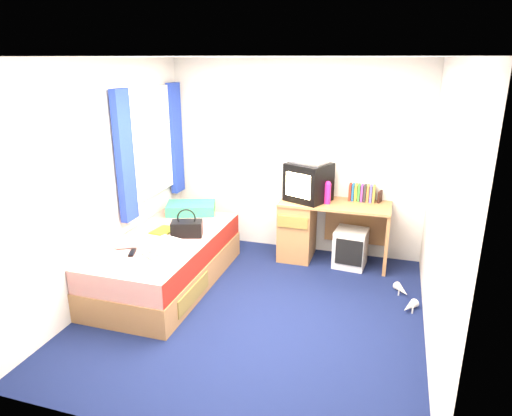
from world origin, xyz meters
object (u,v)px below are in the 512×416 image
(magazine, at_px, (164,230))
(white_heels, at_px, (405,298))
(desk, at_px, (311,227))
(storage_cube, at_px, (350,248))
(crt_tv, at_px, (308,182))
(water_bottle, at_px, (127,245))
(bed, at_px, (167,261))
(remote_control, at_px, (132,253))
(vcr, at_px, (309,160))
(pillow, at_px, (191,208))
(pink_water_bottle, at_px, (328,194))
(aerosol_can, at_px, (328,194))
(picture_frame, at_px, (380,197))
(colour_swatch_fan, at_px, (150,257))
(towel, at_px, (167,246))
(handbag, at_px, (187,228))

(magazine, xyz_separation_m, white_heels, (2.65, 0.17, -0.51))
(desk, xyz_separation_m, magazine, (-1.51, -0.97, 0.14))
(desk, bearing_deg, storage_cube, -10.36)
(crt_tv, distance_m, water_bottle, 2.22)
(bed, bearing_deg, remote_control, -104.00)
(crt_tv, bearing_deg, remote_control, -108.01)
(vcr, height_order, magazine, vcr)
(water_bottle, bearing_deg, pillow, 82.66)
(vcr, distance_m, pink_water_bottle, 0.45)
(desk, height_order, water_bottle, desk)
(water_bottle, relative_size, white_heels, 0.35)
(pink_water_bottle, relative_size, aerosol_can, 1.28)
(crt_tv, height_order, pink_water_bottle, crt_tv)
(desk, relative_size, picture_frame, 9.29)
(white_heels, bearing_deg, aerosol_can, 140.01)
(picture_frame, xyz_separation_m, colour_swatch_fan, (-2.07, -1.81, -0.27))
(pink_water_bottle, bearing_deg, aerosol_can, 96.13)
(vcr, relative_size, water_bottle, 1.94)
(desk, relative_size, colour_swatch_fan, 5.91)
(bed, xyz_separation_m, magazine, (-0.12, 0.18, 0.28))
(pink_water_bottle, bearing_deg, towel, -134.73)
(magazine, bearing_deg, colour_swatch_fan, -72.71)
(desk, bearing_deg, white_heels, -34.94)
(water_bottle, xyz_separation_m, white_heels, (2.77, 0.72, -0.54))
(storage_cube, xyz_separation_m, magazine, (-2.00, -0.88, 0.32))
(bed, height_order, aerosol_can, aerosol_can)
(vcr, bearing_deg, colour_swatch_fan, -106.44)
(vcr, xyz_separation_m, pink_water_bottle, (0.24, -0.07, -0.37))
(bed, bearing_deg, pink_water_bottle, 34.70)
(picture_frame, relative_size, magazine, 0.50)
(vcr, height_order, towel, vcr)
(remote_control, bearing_deg, vcr, 29.34)
(water_bottle, height_order, white_heels, water_bottle)
(handbag, bearing_deg, picture_frame, 12.87)
(vcr, distance_m, white_heels, 1.88)
(vcr, bearing_deg, towel, -107.46)
(pink_water_bottle, bearing_deg, bed, -145.30)
(desk, bearing_deg, aerosol_can, 3.81)
(desk, height_order, vcr, vcr)
(desk, distance_m, colour_swatch_fan, 2.10)
(aerosol_can, relative_size, colour_swatch_fan, 0.86)
(crt_tv, xyz_separation_m, picture_frame, (0.84, 0.17, -0.16))
(picture_frame, relative_size, pink_water_bottle, 0.58)
(pink_water_bottle, height_order, magazine, pink_water_bottle)
(bed, height_order, desk, desk)
(pillow, xyz_separation_m, picture_frame, (2.25, 0.48, 0.22))
(crt_tv, bearing_deg, pillow, -144.08)
(water_bottle, bearing_deg, storage_cube, 33.91)
(magazine, relative_size, water_bottle, 1.40)
(vcr, relative_size, aerosol_can, 2.05)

